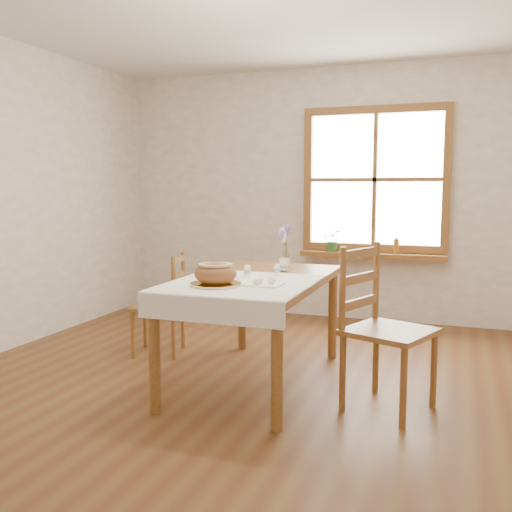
% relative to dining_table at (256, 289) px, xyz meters
% --- Properties ---
extents(ground, '(5.00, 5.00, 0.00)m').
position_rel_dining_table_xyz_m(ground, '(0.00, -0.30, -0.66)').
color(ground, brown).
rests_on(ground, ground).
extents(room_walls, '(4.60, 5.10, 2.65)m').
position_rel_dining_table_xyz_m(room_walls, '(0.00, -0.30, 1.04)').
color(room_walls, white).
rests_on(room_walls, ground).
extents(window, '(1.46, 0.08, 1.46)m').
position_rel_dining_table_xyz_m(window, '(0.50, 2.17, 0.79)').
color(window, olive).
rests_on(window, ground).
extents(window_sill, '(1.46, 0.20, 0.05)m').
position_rel_dining_table_xyz_m(window_sill, '(0.50, 2.10, 0.03)').
color(window_sill, olive).
rests_on(window_sill, ground).
extents(dining_table, '(0.90, 1.60, 0.75)m').
position_rel_dining_table_xyz_m(dining_table, '(0.00, 0.00, 0.00)').
color(dining_table, olive).
rests_on(dining_table, ground).
extents(table_linen, '(0.91, 0.99, 0.01)m').
position_rel_dining_table_xyz_m(table_linen, '(0.00, -0.30, 0.09)').
color(table_linen, white).
rests_on(table_linen, dining_table).
extents(chair_left, '(0.49, 0.47, 0.83)m').
position_rel_dining_table_xyz_m(chair_left, '(-0.99, 0.38, -0.25)').
color(chair_left, olive).
rests_on(chair_left, ground).
extents(chair_right, '(0.64, 0.62, 1.02)m').
position_rel_dining_table_xyz_m(chair_right, '(0.94, -0.20, -0.16)').
color(chair_right, olive).
rests_on(chair_right, ground).
extents(bread_plate, '(0.38, 0.38, 0.02)m').
position_rel_dining_table_xyz_m(bread_plate, '(-0.10, -0.46, 0.10)').
color(bread_plate, white).
rests_on(bread_plate, table_linen).
extents(bread_loaf, '(0.27, 0.27, 0.15)m').
position_rel_dining_table_xyz_m(bread_loaf, '(-0.10, -0.46, 0.19)').
color(bread_loaf, brown).
rests_on(bread_loaf, bread_plate).
extents(egg_napkin, '(0.24, 0.20, 0.01)m').
position_rel_dining_table_xyz_m(egg_napkin, '(0.17, -0.33, 0.10)').
color(egg_napkin, white).
rests_on(egg_napkin, table_linen).
extents(eggs, '(0.18, 0.16, 0.04)m').
position_rel_dining_table_xyz_m(eggs, '(0.17, -0.33, 0.13)').
color(eggs, white).
rests_on(eggs, egg_napkin).
extents(salt_shaker, '(0.05, 0.05, 0.09)m').
position_rel_dining_table_xyz_m(salt_shaker, '(-0.04, -0.07, 0.14)').
color(salt_shaker, white).
rests_on(salt_shaker, table_linen).
extents(pepper_shaker, '(0.06, 0.06, 0.09)m').
position_rel_dining_table_xyz_m(pepper_shaker, '(0.13, 0.07, 0.14)').
color(pepper_shaker, white).
rests_on(pepper_shaker, table_linen).
extents(flower_vase, '(0.09, 0.09, 0.09)m').
position_rel_dining_table_xyz_m(flower_vase, '(0.10, 0.36, 0.13)').
color(flower_vase, white).
rests_on(flower_vase, dining_table).
extents(lavender_bouquet, '(0.14, 0.14, 0.26)m').
position_rel_dining_table_xyz_m(lavender_bouquet, '(0.10, 0.36, 0.30)').
color(lavender_bouquet, '#715CA3').
rests_on(lavender_bouquet, flower_vase).
extents(potted_plant, '(0.21, 0.24, 0.17)m').
position_rel_dining_table_xyz_m(potted_plant, '(0.09, 2.10, 0.14)').
color(potted_plant, '#34722D').
rests_on(potted_plant, window_sill).
extents(amber_bottle, '(0.06, 0.06, 0.16)m').
position_rel_dining_table_xyz_m(amber_bottle, '(0.74, 2.10, 0.13)').
color(amber_bottle, '#995D1C').
rests_on(amber_bottle, window_sill).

